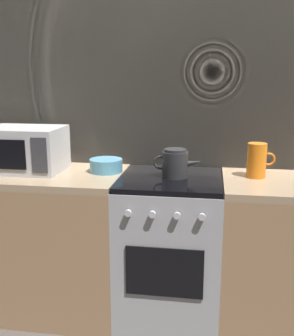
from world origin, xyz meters
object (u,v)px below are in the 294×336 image
microwave (25,149)px  mixing_bowl (106,165)px  kettle (175,163)px  pitcher (257,160)px  stove_unit (170,249)px

microwave → mixing_bowl: size_ratio=2.30×
kettle → pitcher: bearing=8.1°
stove_unit → kettle: (0.02, 0.01, 0.53)m
stove_unit → kettle: 0.53m
stove_unit → pitcher: 0.74m
stove_unit → mixing_bowl: bearing=169.9°
microwave → mixing_bowl: microwave is taller
microwave → pitcher: bearing=2.0°
microwave → pitcher: size_ratio=2.30×
mixing_bowl → stove_unit: bearing=-10.1°
stove_unit → microwave: (-0.90, 0.03, 0.59)m
mixing_bowl → pitcher: bearing=0.3°
kettle → pitcher: 0.47m
mixing_bowl → microwave: bearing=-175.0°
mixing_bowl → pitcher: pitcher is taller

